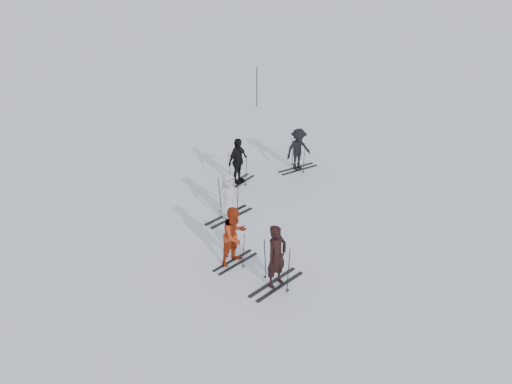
# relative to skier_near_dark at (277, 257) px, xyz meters

# --- Properties ---
(ground) EXTENTS (120.00, 120.00, 0.00)m
(ground) POSITION_rel_skier_near_dark_xyz_m (-2.06, 1.81, -0.90)
(ground) COLOR silver
(ground) RESTS_ON ground
(skier_near_dark) EXTENTS (0.60, 0.75, 1.79)m
(skier_near_dark) POSITION_rel_skier_near_dark_xyz_m (0.00, 0.00, 0.00)
(skier_near_dark) COLOR black
(skier_near_dark) RESTS_ON ground
(skier_red) EXTENTS (0.87, 1.00, 1.74)m
(skier_red) POSITION_rel_skier_near_dark_xyz_m (-1.48, 0.41, -0.03)
(skier_red) COLOR #A53012
(skier_red) RESTS_ON ground
(skier_grey) EXTENTS (0.67, 0.84, 1.51)m
(skier_grey) POSITION_rel_skier_near_dark_xyz_m (-2.92, 2.57, -0.14)
(skier_grey) COLOR silver
(skier_grey) RESTS_ON ground
(skier_uphill_left) EXTENTS (0.54, 1.04, 1.69)m
(skier_uphill_left) POSITION_rel_skier_near_dark_xyz_m (-3.83, 4.84, -0.05)
(skier_uphill_left) COLOR black
(skier_uphill_left) RESTS_ON ground
(skier_uphill_far) EXTENTS (1.04, 1.19, 1.60)m
(skier_uphill_far) POSITION_rel_skier_near_dark_xyz_m (-2.38, 6.89, -0.10)
(skier_uphill_far) COLOR black
(skier_uphill_far) RESTS_ON ground
(skis_near_dark) EXTENTS (2.05, 1.47, 1.35)m
(skis_near_dark) POSITION_rel_skier_near_dark_xyz_m (0.00, 0.00, -0.22)
(skis_near_dark) COLOR black
(skis_near_dark) RESTS_ON ground
(skis_red) EXTENTS (1.71, 1.22, 1.12)m
(skis_red) POSITION_rel_skier_near_dark_xyz_m (-1.48, 0.41, -0.33)
(skis_red) COLOR black
(skis_red) RESTS_ON ground
(skis_grey) EXTENTS (2.04, 1.47, 1.34)m
(skis_grey) POSITION_rel_skier_near_dark_xyz_m (-2.92, 2.57, -0.23)
(skis_grey) COLOR black
(skis_grey) RESTS_ON ground
(skis_uphill_left) EXTENTS (1.73, 1.07, 1.19)m
(skis_uphill_left) POSITION_rel_skier_near_dark_xyz_m (-3.83, 4.84, -0.30)
(skis_uphill_left) COLOR black
(skis_uphill_left) RESTS_ON ground
(skis_uphill_far) EXTENTS (1.87, 1.60, 1.21)m
(skis_uphill_far) POSITION_rel_skier_near_dark_xyz_m (-2.38, 6.89, -0.29)
(skis_uphill_far) COLOR black
(skis_uphill_far) RESTS_ON ground
(piste_marker) EXTENTS (0.06, 0.06, 1.97)m
(piste_marker) POSITION_rel_skier_near_dark_xyz_m (-7.02, 12.53, 0.09)
(piste_marker) COLOR black
(piste_marker) RESTS_ON ground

